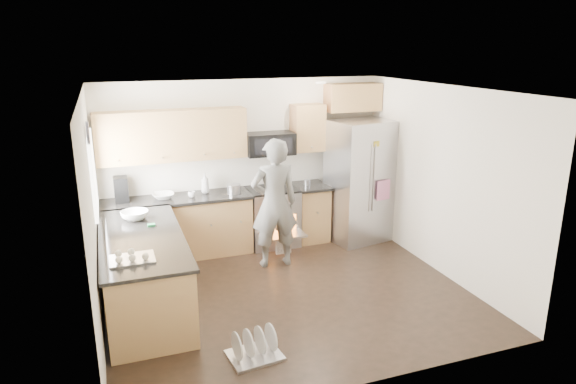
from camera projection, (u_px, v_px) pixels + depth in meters
name	position (u px, v px, depth m)	size (l,w,h in m)	color
ground	(287.00, 293.00, 6.67)	(4.50, 4.50, 0.00)	black
room_shell	(284.00, 167.00, 6.21)	(4.54, 4.04, 2.62)	white
back_cabinet_run	(212.00, 191.00, 7.79)	(4.45, 0.64, 2.50)	#A86B43
peninsula	(144.00, 272.00, 6.20)	(0.96, 2.36, 1.03)	#A86B43
stove_range	(272.00, 204.00, 8.12)	(0.76, 0.97, 1.79)	#B7B7BC
refrigerator	(360.00, 181.00, 8.28)	(1.07, 0.90, 1.96)	#B7B7BC
person	(274.00, 203.00, 7.27)	(0.68, 0.45, 1.87)	slate
dish_rack	(254.00, 349.00, 5.28)	(0.57, 0.48, 0.33)	#B7B7BC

